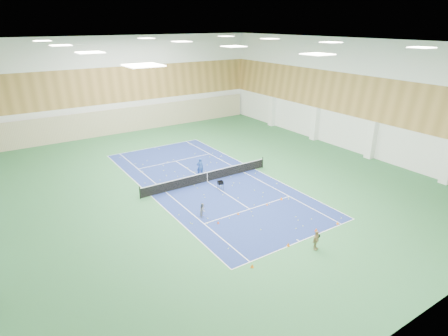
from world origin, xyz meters
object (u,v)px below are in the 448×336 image
object	(u,v)px
ball_cart	(220,185)
child_court	(203,210)
child_apron	(316,240)
coach	(200,167)
tennis_net	(207,176)

from	to	relation	value
ball_cart	child_court	bearing A→B (deg)	-124.20
child_apron	ball_cart	distance (m)	10.96
coach	child_apron	distance (m)	14.67
tennis_net	coach	distance (m)	1.63
child_court	ball_cart	distance (m)	4.95
child_court	ball_cart	xyz separation A→B (m)	(3.69, 3.30, -0.15)
tennis_net	ball_cart	distance (m)	2.12
tennis_net	ball_cart	xyz separation A→B (m)	(0.06, -2.11, -0.15)
tennis_net	coach	bearing A→B (deg)	83.72
coach	child_apron	world-z (taller)	coach
coach	ball_cart	distance (m)	3.74
tennis_net	child_court	distance (m)	6.52
tennis_net	ball_cart	world-z (taller)	tennis_net
tennis_net	child_apron	xyz separation A→B (m)	(0.19, -13.07, 0.12)
ball_cart	tennis_net	bearing A→B (deg)	105.52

